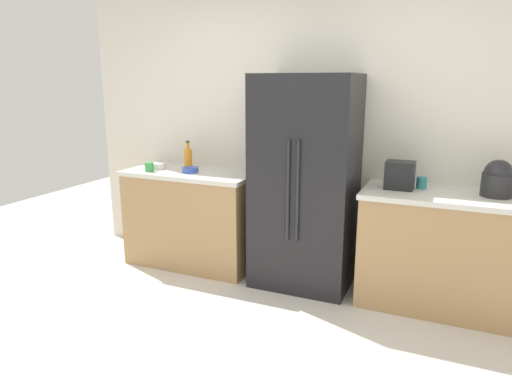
# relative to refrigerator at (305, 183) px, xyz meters

# --- Properties ---
(ground_plane) EXTENTS (9.39, 9.39, 0.00)m
(ground_plane) POSITION_rel_refrigerator_xyz_m (-0.07, -1.38, -0.90)
(ground_plane) COLOR beige
(kitchen_back_panel) EXTENTS (4.70, 0.10, 2.81)m
(kitchen_back_panel) POSITION_rel_refrigerator_xyz_m (-0.07, 0.38, 0.50)
(kitchen_back_panel) COLOR silver
(kitchen_back_panel) RESTS_ON ground_plane
(counter_left) EXTENTS (1.26, 0.65, 0.92)m
(counter_left) POSITION_rel_refrigerator_xyz_m (-1.13, 0.01, -0.44)
(counter_left) COLOR tan
(counter_left) RESTS_ON ground_plane
(counter_right) EXTENTS (1.56, 0.65, 0.92)m
(counter_right) POSITION_rel_refrigerator_xyz_m (1.28, 0.01, -0.44)
(counter_right) COLOR tan
(counter_right) RESTS_ON ground_plane
(refrigerator) EXTENTS (0.83, 0.65, 1.81)m
(refrigerator) POSITION_rel_refrigerator_xyz_m (0.00, 0.00, 0.00)
(refrigerator) COLOR black
(refrigerator) RESTS_ON ground_plane
(toaster) EXTENTS (0.22, 0.17, 0.22)m
(toaster) POSITION_rel_refrigerator_xyz_m (0.76, 0.02, 0.13)
(toaster) COLOR black
(toaster) RESTS_ON counter_right
(rice_cooker) EXTENTS (0.22, 0.22, 0.27)m
(rice_cooker) POSITION_rel_refrigerator_xyz_m (1.45, 0.06, 0.15)
(rice_cooker) COLOR #262628
(rice_cooker) RESTS_ON counter_right
(bottle_a) EXTENTS (0.08, 0.08, 0.27)m
(bottle_a) POSITION_rel_refrigerator_xyz_m (-1.21, 0.09, 0.12)
(bottle_a) COLOR orange
(bottle_a) RESTS_ON counter_left
(cup_a) EXTENTS (0.08, 0.08, 0.09)m
(cup_a) POSITION_rel_refrigerator_xyz_m (-1.48, -0.17, 0.06)
(cup_a) COLOR green
(cup_a) RESTS_ON counter_left
(cup_c) EXTENTS (0.08, 0.08, 0.09)m
(cup_c) POSITION_rel_refrigerator_xyz_m (0.92, 0.10, 0.06)
(cup_c) COLOR teal
(cup_c) RESTS_ON counter_right
(bowl_a) EXTENTS (0.15, 0.15, 0.06)m
(bowl_a) POSITION_rel_refrigerator_xyz_m (-1.48, -0.03, 0.05)
(bowl_a) COLOR white
(bowl_a) RESTS_ON counter_left
(bowl_b) EXTENTS (0.15, 0.15, 0.05)m
(bowl_b) POSITION_rel_refrigerator_xyz_m (-1.10, -0.06, 0.04)
(bowl_b) COLOR blue
(bowl_b) RESTS_ON counter_left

